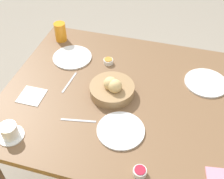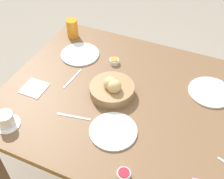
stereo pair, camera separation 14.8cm
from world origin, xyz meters
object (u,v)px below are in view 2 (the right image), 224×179
juice_glass (72,28)px  fork_silver (73,78)px  plate_near_right (80,54)px  coffee_cup (6,120)px  jam_bowl_berry (124,174)px  knife_silver (74,117)px  jam_bowl_honey (114,61)px  plate_near_left (210,92)px  plate_far_center (113,131)px  bread_basket (112,89)px  napkin (34,88)px

juice_glass → fork_silver: bearing=119.0°
plate_near_right → fork_silver: 0.22m
juice_glass → coffee_cup: juice_glass is taller
jam_bowl_berry → coffee_cup: bearing=-2.4°
plate_near_right → fork_silver: bearing=107.4°
jam_bowl_berry → knife_silver: jam_bowl_berry is taller
jam_bowl_honey → fork_silver: bearing=54.2°
plate_near_left → plate_near_right: bearing=-0.9°
plate_near_right → coffee_cup: size_ratio=1.97×
fork_silver → plate_far_center: bearing=145.4°
plate_far_center → fork_silver: size_ratio=1.31×
plate_near_right → jam_bowl_honey: bearing=-177.4°
bread_basket → juice_glass: juice_glass is taller
plate_far_center → jam_bowl_honey: bearing=-67.1°
bread_basket → juice_glass: (0.46, -0.40, 0.02)m
fork_silver → knife_silver: 0.28m
bread_basket → juice_glass: bearing=-40.7°
plate_near_right → plate_far_center: 0.63m
jam_bowl_berry → knife_silver: (0.34, -0.20, -0.01)m
juice_glass → jam_bowl_honey: juice_glass is taller
coffee_cup → knife_silver: 0.32m
bread_basket → jam_bowl_berry: bearing=119.4°
juice_glass → plate_near_left: bearing=169.5°
plate_near_left → plate_far_center: same height
juice_glass → napkin: size_ratio=0.96×
plate_near_left → jam_bowl_berry: bearing=69.2°
plate_near_left → jam_bowl_honey: size_ratio=4.12×
plate_near_left → napkin: size_ratio=1.83×
coffee_cup → fork_silver: bearing=-106.4°
jam_bowl_berry → fork_silver: 0.66m
napkin → knife_silver: bearing=163.2°
juice_glass → knife_silver: (-0.35, 0.62, -0.06)m
jam_bowl_honey → knife_silver: bearing=88.0°
coffee_cup → jam_bowl_berry: bearing=177.6°
knife_silver → plate_far_center: bearing=178.8°
fork_silver → plate_near_right: bearing=-72.6°
knife_silver → napkin: bearing=-16.8°
juice_glass → jam_bowl_berry: (-0.70, 0.81, -0.05)m
fork_silver → knife_silver: bearing=120.7°
fork_silver → knife_silver: same height
juice_glass → napkin: juice_glass is taller
coffee_cup → jam_bowl_berry: 0.61m
plate_near_right → knife_silver: size_ratio=1.38×
fork_silver → bread_basket: bearing=175.1°
plate_near_right → juice_glass: bearing=-49.0°
bread_basket → jam_bowl_honey: 0.26m
jam_bowl_honey → plate_near_left: bearing=177.7°
juice_glass → jam_bowl_berry: size_ratio=2.15×
bread_basket → knife_silver: 0.25m
coffee_cup → jam_bowl_berry: size_ratio=2.11×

